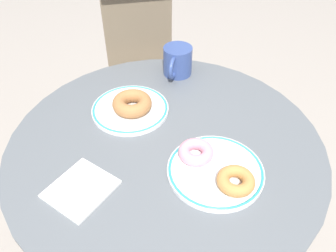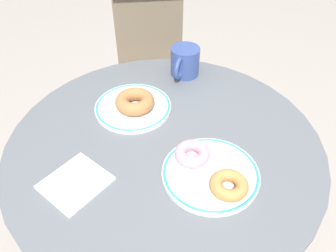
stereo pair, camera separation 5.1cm
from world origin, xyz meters
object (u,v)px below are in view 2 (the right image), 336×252
at_px(donut_old_fashioned, 229,185).
at_px(plate_left, 133,107).
at_px(donut_cinnamon, 135,102).
at_px(cafe_table, 165,195).
at_px(plate_right, 210,173).
at_px(coffee_mug, 185,62).
at_px(donut_pink_frosted, 192,154).
at_px(paper_napkin, 75,183).

bearing_deg(donut_old_fashioned, plate_left, -178.70).
bearing_deg(donut_cinnamon, cafe_table, -2.69).
relative_size(plate_right, coffee_mug, 1.82).
xyz_separation_m(plate_right, donut_cinnamon, (-0.28, -0.01, 0.02)).
bearing_deg(donut_pink_frosted, plate_left, -178.90).
bearing_deg(paper_napkin, donut_old_fashioned, 48.97).
bearing_deg(plate_right, paper_napkin, -122.33).
bearing_deg(coffee_mug, cafe_table, -48.27).
distance_m(paper_napkin, coffee_mug, 0.49).
height_order(plate_left, donut_cinnamon, donut_cinnamon).
height_order(plate_right, donut_old_fashioned, donut_old_fashioned).
bearing_deg(plate_right, donut_pink_frosted, -173.97).
relative_size(donut_cinnamon, donut_pink_frosted, 1.30).
distance_m(plate_right, coffee_mug, 0.40).
height_order(donut_cinnamon, coffee_mug, coffee_mug).
distance_m(cafe_table, paper_napkin, 0.32).
xyz_separation_m(plate_right, donut_old_fashioned, (0.06, -0.00, 0.02)).
bearing_deg(cafe_table, plate_right, 6.10).
bearing_deg(paper_napkin, donut_pink_frosted, 67.44).
relative_size(cafe_table, plate_left, 3.73).
relative_size(plate_right, donut_cinnamon, 2.05).
height_order(donut_cinnamon, paper_napkin, donut_cinnamon).
distance_m(plate_left, plate_right, 0.29).
distance_m(donut_pink_frosted, paper_napkin, 0.26).
distance_m(plate_right, paper_napkin, 0.29).
relative_size(cafe_table, donut_pink_frosted, 9.57).
distance_m(donut_old_fashioned, paper_napkin, 0.32).
bearing_deg(cafe_table, coffee_mug, 131.73).
bearing_deg(donut_pink_frosted, coffee_mug, 143.87).
distance_m(cafe_table, plate_left, 0.27).
relative_size(donut_pink_frosted, coffee_mug, 0.68).
height_order(plate_right, donut_pink_frosted, donut_pink_frosted).
bearing_deg(coffee_mug, plate_left, -77.14).
distance_m(cafe_table, donut_cinnamon, 0.28).
distance_m(donut_old_fashioned, donut_pink_frosted, 0.11).
xyz_separation_m(cafe_table, donut_old_fashioned, (0.20, 0.01, 0.24)).
height_order(donut_old_fashioned, paper_napkin, donut_old_fashioned).
xyz_separation_m(cafe_table, coffee_mug, (-0.20, 0.22, 0.26)).
bearing_deg(plate_right, donut_cinnamon, -178.15).
bearing_deg(coffee_mug, donut_cinnamon, -74.79).
distance_m(plate_right, donut_pink_frosted, 0.06).
bearing_deg(plate_left, donut_cinnamon, 7.65).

